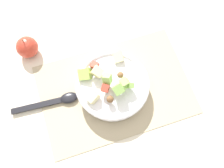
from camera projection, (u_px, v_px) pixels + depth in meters
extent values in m
plane|color=silver|center=(115.00, 90.00, 0.83)|extent=(2.40, 2.40, 0.00)
cube|color=tan|center=(115.00, 89.00, 0.83)|extent=(0.48, 0.32, 0.01)
cylinder|color=white|center=(112.00, 86.00, 0.80)|extent=(0.21, 0.21, 0.05)
torus|color=white|center=(112.00, 83.00, 0.78)|extent=(0.23, 0.23, 0.02)
cube|color=beige|center=(119.00, 57.00, 0.80)|extent=(0.04, 0.04, 0.04)
cube|color=#A3CC6B|center=(89.00, 71.00, 0.78)|extent=(0.03, 0.02, 0.03)
cube|color=#A3CC6B|center=(125.00, 83.00, 0.75)|extent=(0.04, 0.03, 0.04)
sphere|color=brown|center=(120.00, 75.00, 0.75)|extent=(0.03, 0.03, 0.03)
cube|color=#93C160|center=(119.00, 89.00, 0.73)|extent=(0.04, 0.04, 0.05)
cube|color=#93C160|center=(130.00, 85.00, 0.74)|extent=(0.03, 0.03, 0.03)
cube|color=#BC3828|center=(105.00, 88.00, 0.74)|extent=(0.03, 0.03, 0.02)
cube|color=beige|center=(97.00, 72.00, 0.76)|extent=(0.04, 0.05, 0.04)
cube|color=#A3CC6B|center=(107.00, 79.00, 0.74)|extent=(0.03, 0.04, 0.04)
cube|color=#9EC656|center=(85.00, 74.00, 0.77)|extent=(0.05, 0.05, 0.04)
cube|color=#BC3828|center=(95.00, 65.00, 0.78)|extent=(0.03, 0.03, 0.02)
cube|color=beige|center=(93.00, 97.00, 0.74)|extent=(0.05, 0.04, 0.04)
sphere|color=brown|center=(110.00, 99.00, 0.73)|extent=(0.03, 0.03, 0.03)
ellipsoid|color=black|center=(69.00, 98.00, 0.81)|extent=(0.06, 0.04, 0.01)
cube|color=black|center=(38.00, 106.00, 0.80)|extent=(0.17, 0.03, 0.01)
sphere|color=#BC3828|center=(27.00, 47.00, 0.84)|extent=(0.07, 0.07, 0.07)
cylinder|color=brown|center=(23.00, 41.00, 0.80)|extent=(0.00, 0.00, 0.01)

